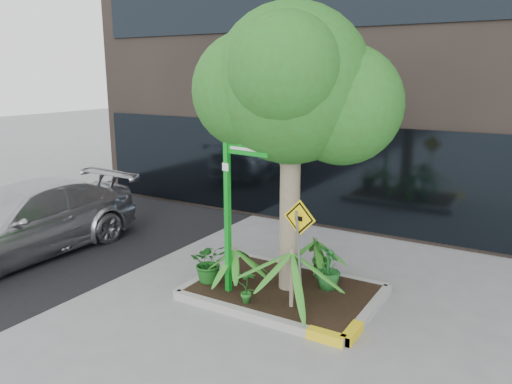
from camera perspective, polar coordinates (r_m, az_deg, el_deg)
The scene contains 14 objects.
ground at distance 9.15m, azimuth 1.13°, elevation -12.13°, with size 80.00×80.00×0.00m, color gray.
asphalt_road at distance 13.37m, azimuth -23.96°, elevation -4.91°, with size 7.00×80.00×0.01m, color black.
planter at distance 9.23m, azimuth 3.27°, elevation -11.23°, with size 3.35×2.36×0.15m.
tree at distance 8.49m, azimuth 4.15°, elevation 12.17°, with size 3.44×3.05×5.16m.
palm_front at distance 8.21m, azimuth 4.16°, elevation -6.92°, with size 1.14×1.14×1.27m.
palm_left at distance 9.07m, azimuth -2.41°, elevation -6.58°, with size 0.84×0.84×0.94m.
palm_back at distance 9.60m, azimuth 6.87°, elevation -5.54°, with size 0.84×0.84×0.93m.
parked_car at distance 12.09m, azimuth -25.14°, elevation -3.07°, with size 2.18×5.36×1.56m, color #B5B5BA.
shrub_a at distance 9.39m, azimuth -5.34°, elevation -7.98°, with size 0.69×0.69×0.76m, color #195A1A.
shrub_b at distance 9.15m, azimuth 8.28°, elevation -8.58°, with size 0.44×0.44×0.78m, color #1B5C21.
shrub_c at distance 8.56m, azimuth -1.06°, elevation -10.68°, with size 0.32×0.32×0.60m, color #216C21.
shrub_d at distance 9.56m, azimuth 7.44°, elevation -7.42°, with size 0.46×0.46×0.83m, color #266B1F.
street_sign_post at distance 8.56m, azimuth -2.72°, elevation -0.15°, with size 0.92×0.98×3.14m.
cattle_sign at distance 7.94m, azimuth 4.99°, elevation -5.17°, with size 0.58×0.27×1.88m.
Camera 1 is at (4.06, -7.18, 3.95)m, focal length 35.00 mm.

